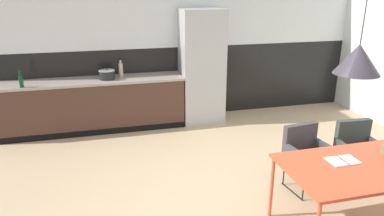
# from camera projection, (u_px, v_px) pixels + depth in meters

# --- Properties ---
(ground_plane) EXTENTS (8.94, 8.94, 0.00)m
(ground_plane) POSITION_uv_depth(u_px,v_px,m) (250.00, 209.00, 4.02)
(ground_plane) COLOR tan
(back_wall_splashback_dark) EXTENTS (6.88, 0.12, 1.33)m
(back_wall_splashback_dark) POSITION_uv_depth(u_px,v_px,m) (184.00, 81.00, 6.77)
(back_wall_splashback_dark) COLOR black
(back_wall_splashback_dark) RESTS_ON ground
(back_wall_panel_upper) EXTENTS (6.88, 0.12, 1.33)m
(back_wall_panel_upper) POSITION_uv_depth(u_px,v_px,m) (184.00, 9.00, 6.34)
(back_wall_panel_upper) COLOR silver
(back_wall_panel_upper) RESTS_ON back_wall_splashback_dark
(kitchen_counter) EXTENTS (3.16, 0.63, 0.89)m
(kitchen_counter) POSITION_uv_depth(u_px,v_px,m) (92.00, 105.00, 6.11)
(kitchen_counter) COLOR #472C24
(kitchen_counter) RESTS_ON ground
(refrigerator_column) EXTENTS (0.75, 0.60, 2.02)m
(refrigerator_column) POSITION_uv_depth(u_px,v_px,m) (202.00, 67.00, 6.39)
(refrigerator_column) COLOR #ADAFB2
(refrigerator_column) RESTS_ON ground
(dining_table) EXTENTS (1.81, 0.91, 0.74)m
(dining_table) POSITION_uv_depth(u_px,v_px,m) (374.00, 167.00, 3.49)
(dining_table) COLOR #D84B2B
(dining_table) RESTS_ON ground
(armchair_head_of_table) EXTENTS (0.54, 0.53, 0.79)m
(armchair_head_of_table) POSITION_uv_depth(u_px,v_px,m) (305.00, 149.00, 4.32)
(armchair_head_of_table) COLOR #393C3C
(armchair_head_of_table) RESTS_ON ground
(armchair_by_stool) EXTENTS (0.51, 0.50, 0.79)m
(armchair_by_stool) POSITION_uv_depth(u_px,v_px,m) (357.00, 146.00, 4.45)
(armchair_by_stool) COLOR #393C3C
(armchair_by_stool) RESTS_ON ground
(open_book) EXTENTS (0.29, 0.21, 0.02)m
(open_book) POSITION_uv_depth(u_px,v_px,m) (343.00, 161.00, 3.52)
(open_book) COLOR white
(open_book) RESTS_ON dining_table
(cooking_pot) EXTENTS (0.27, 0.27, 0.18)m
(cooking_pot) POSITION_uv_depth(u_px,v_px,m) (107.00, 75.00, 5.98)
(cooking_pot) COLOR black
(cooking_pot) RESTS_ON kitchen_counter
(bottle_wine_green) EXTENTS (0.07, 0.07, 0.28)m
(bottle_wine_green) POSITION_uv_depth(u_px,v_px,m) (121.00, 70.00, 6.12)
(bottle_wine_green) COLOR tan
(bottle_wine_green) RESTS_ON kitchen_counter
(bottle_spice_small) EXTENTS (0.06, 0.06, 0.27)m
(bottle_spice_small) POSITION_uv_depth(u_px,v_px,m) (21.00, 81.00, 5.48)
(bottle_spice_small) COLOR #0F3319
(bottle_spice_small) RESTS_ON kitchen_counter
(pendant_lamp_over_table_near) EXTENTS (0.39, 0.39, 0.95)m
(pendant_lamp_over_table_near) POSITION_uv_depth(u_px,v_px,m) (358.00, 59.00, 3.06)
(pendant_lamp_over_table_near) COLOR black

